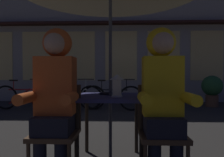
# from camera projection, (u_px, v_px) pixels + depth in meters

# --- Properties ---
(cafe_table) EXTENTS (0.72, 0.72, 0.74)m
(cafe_table) POSITION_uv_depth(u_px,v_px,m) (110.00, 105.00, 2.33)
(cafe_table) COLOR navy
(cafe_table) RESTS_ON ground_plane
(lantern) EXTENTS (0.11, 0.11, 0.23)m
(lantern) POSITION_uv_depth(u_px,v_px,m) (117.00, 85.00, 2.20)
(lantern) COLOR white
(lantern) RESTS_ON cafe_table
(chair_left) EXTENTS (0.40, 0.40, 0.87)m
(chair_left) POSITION_uv_depth(u_px,v_px,m) (57.00, 126.00, 1.98)
(chair_left) COLOR #513823
(chair_left) RESTS_ON ground_plane
(chair_right) EXTENTS (0.40, 0.40, 0.87)m
(chair_right) POSITION_uv_depth(u_px,v_px,m) (161.00, 127.00, 1.94)
(chair_right) COLOR #513823
(chair_right) RESTS_ON ground_plane
(person_left_hooded) EXTENTS (0.45, 0.56, 1.40)m
(person_left_hooded) POSITION_uv_depth(u_px,v_px,m) (55.00, 88.00, 1.91)
(person_left_hooded) COLOR black
(person_left_hooded) RESTS_ON ground_plane
(person_right_hooded) EXTENTS (0.45, 0.56, 1.40)m
(person_right_hooded) POSITION_uv_depth(u_px,v_px,m) (162.00, 89.00, 1.88)
(person_right_hooded) COLOR black
(person_right_hooded) RESTS_ON ground_plane
(shopfront_building) EXTENTS (10.00, 0.93, 6.20)m
(shopfront_building) POSITION_uv_depth(u_px,v_px,m) (101.00, 15.00, 7.68)
(shopfront_building) COLOR #9E9389
(shopfront_building) RESTS_ON ground_plane
(bicycle_nearest) EXTENTS (1.68, 0.08, 0.84)m
(bicycle_nearest) POSITION_uv_depth(u_px,v_px,m) (24.00, 97.00, 5.78)
(bicycle_nearest) COLOR black
(bicycle_nearest) RESTS_ON ground_plane
(bicycle_second) EXTENTS (1.67, 0.30, 0.84)m
(bicycle_second) POSITION_uv_depth(u_px,v_px,m) (71.00, 97.00, 5.73)
(bicycle_second) COLOR black
(bicycle_second) RESTS_ON ground_plane
(bicycle_third) EXTENTS (1.67, 0.31, 0.84)m
(bicycle_third) POSITION_uv_depth(u_px,v_px,m) (112.00, 97.00, 5.69)
(bicycle_third) COLOR black
(bicycle_third) RESTS_ON ground_plane
(book) EXTENTS (0.23, 0.18, 0.02)m
(book) POSITION_uv_depth(u_px,v_px,m) (110.00, 94.00, 2.41)
(book) COLOR black
(book) RESTS_ON cafe_table
(potted_plant) EXTENTS (0.60, 0.60, 0.92)m
(potted_plant) POSITION_uv_depth(u_px,v_px,m) (212.00, 88.00, 6.30)
(potted_plant) COLOR brown
(potted_plant) RESTS_ON ground_plane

